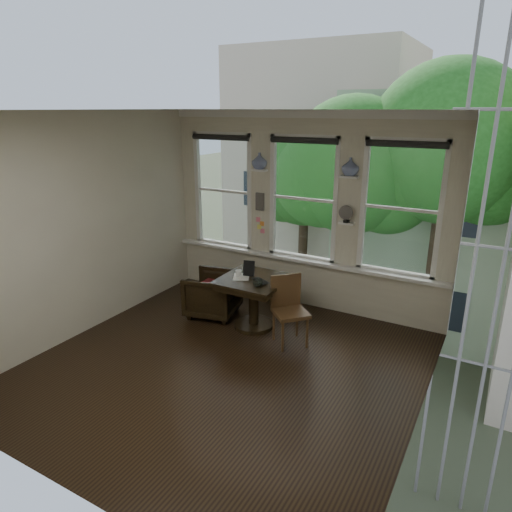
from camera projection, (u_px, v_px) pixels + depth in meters
The scene contains 25 objects.
ground at pixel (226, 366), 5.60m from camera, with size 4.50×4.50×0.00m, color black.
ceiling at pixel (220, 110), 4.67m from camera, with size 4.50×4.50×0.00m, color silver.
wall_back at pixel (304, 212), 7.00m from camera, with size 4.50×4.50×0.00m, color beige.
wall_front at pixel (51, 330), 3.27m from camera, with size 4.50×4.50×0.00m, color beige.
wall_left at pixel (85, 225), 6.19m from camera, with size 4.50×4.50×0.00m, color beige.
wall_right at pixel (433, 286), 4.09m from camera, with size 4.50×4.50×0.00m, color beige.
window_left at pixel (224, 191), 7.61m from camera, with size 1.10×0.12×1.90m, color white, non-canonical shape.
window_center at pixel (304, 199), 6.94m from camera, with size 1.10×0.12×1.90m, color white, non-canonical shape.
window_right at pixel (401, 209), 6.26m from camera, with size 1.10×0.12×1.90m, color white, non-canonical shape.
shelf_left at pixel (259, 170), 7.07m from camera, with size 0.26×0.16×0.03m, color white.
shelf_right at pixel (350, 177), 6.39m from camera, with size 0.26×0.16×0.03m, color white.
intercom at pixel (260, 202), 7.25m from camera, with size 0.14×0.06×0.28m, color #59544F.
sticky_notes at pixel (260, 223), 7.36m from camera, with size 0.16×0.01×0.24m, color pink, non-canonical shape.
desk_fan at pixel (347, 217), 6.55m from camera, with size 0.20×0.20×0.24m, color #59544F, non-canonical shape.
vase_left at pixel (259, 161), 7.03m from camera, with size 0.24×0.24×0.25m, color silver.
vase_right at pixel (350, 167), 6.35m from camera, with size 0.24×0.24×0.25m, color silver.
table at pixel (254, 303), 6.49m from camera, with size 0.90×0.90×0.75m, color black, non-canonical shape.
armchair_left at pixel (212, 294), 6.90m from camera, with size 0.72×0.74×0.67m, color black.
cushion_red at pixel (212, 287), 6.86m from camera, with size 0.45×0.45×0.06m, color maroon.
side_chair_right at pixel (291, 312), 6.00m from camera, with size 0.42×0.42×0.92m, color #402D16, non-canonical shape.
laptop at pixel (258, 282), 6.21m from camera, with size 0.30×0.19×0.02m, color black.
mug at pixel (239, 273), 6.44m from camera, with size 0.10×0.10×0.09m, color white.
drinking_glass at pixel (258, 283), 6.06m from camera, with size 0.13×0.13×0.10m, color white.
tablet at pixel (249, 268), 6.44m from camera, with size 0.16×0.02×0.22m, color black.
papers at pixel (241, 277), 6.43m from camera, with size 0.22×0.30×0.00m, color silver.
Camera 1 is at (2.73, -4.09, 3.02)m, focal length 32.00 mm.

